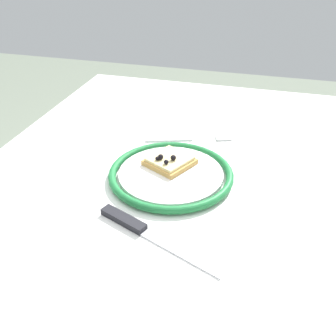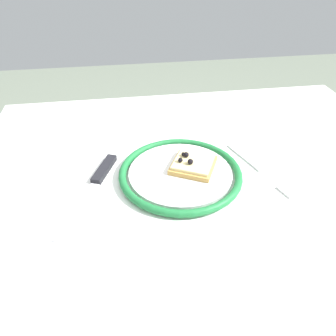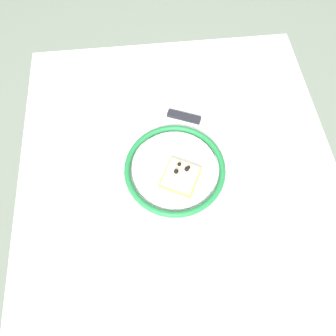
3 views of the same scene
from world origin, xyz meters
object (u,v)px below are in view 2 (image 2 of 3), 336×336
object	(u,v)px
dining_table	(203,206)
fork	(259,169)
pizza_slice_near	(193,165)
knife	(98,179)
plate	(180,173)

from	to	relation	value
dining_table	fork	bearing A→B (deg)	174.30
pizza_slice_near	knife	world-z (taller)	pizza_slice_near
pizza_slice_near	knife	distance (m)	0.19
knife	fork	xyz separation A→B (m)	(-0.33, 0.01, -0.00)
dining_table	plate	xyz separation A→B (m)	(0.06, 0.01, 0.11)
dining_table	fork	distance (m)	0.15
pizza_slice_near	knife	size ratio (longest dim) A/B	0.48
plate	pizza_slice_near	xyz separation A→B (m)	(-0.03, -0.01, 0.01)
fork	dining_table	bearing A→B (deg)	-5.70
dining_table	plate	size ratio (longest dim) A/B	3.96
dining_table	knife	xyz separation A→B (m)	(0.22, -0.00, 0.10)
plate	pizza_slice_near	size ratio (longest dim) A/B	2.23
dining_table	knife	bearing A→B (deg)	-0.52
dining_table	knife	world-z (taller)	knife
plate	knife	world-z (taller)	plate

